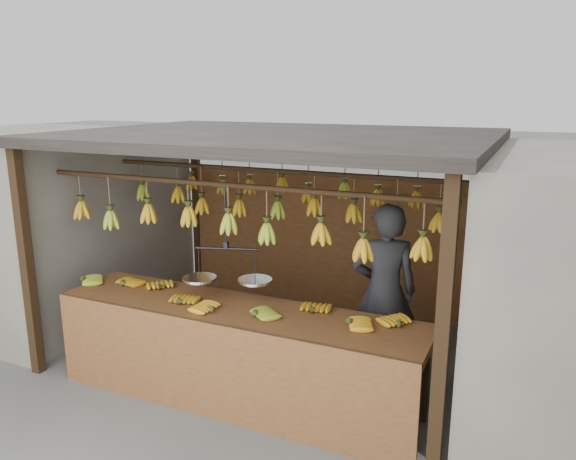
% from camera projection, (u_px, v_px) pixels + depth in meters
% --- Properties ---
extents(ground, '(80.00, 80.00, 0.00)m').
position_uv_depth(ground, '(277.00, 348.00, 6.30)').
color(ground, '#5B5B57').
extents(stall, '(4.30, 3.30, 2.40)m').
position_uv_depth(stall, '(289.00, 170.00, 6.12)').
color(stall, black).
rests_on(stall, ground).
extents(neighbor_left, '(3.00, 3.00, 2.30)m').
position_uv_depth(neighbor_left, '(33.00, 219.00, 7.47)').
color(neighbor_left, slate).
rests_on(neighbor_left, ground).
extents(counter, '(3.64, 0.79, 0.96)m').
position_uv_depth(counter, '(230.00, 333.00, 4.99)').
color(counter, brown).
rests_on(counter, ground).
extents(hanging_bananas, '(3.63, 2.25, 0.39)m').
position_uv_depth(hanging_bananas, '(275.00, 207.00, 5.92)').
color(hanging_bananas, '#C68C15').
rests_on(hanging_bananas, ground).
extents(balance_scale, '(0.80, 0.47, 0.90)m').
position_uv_depth(balance_scale, '(227.00, 275.00, 5.15)').
color(balance_scale, black).
rests_on(balance_scale, ground).
extents(vendor, '(0.76, 0.64, 1.78)m').
position_uv_depth(vendor, '(384.00, 292.00, 5.49)').
color(vendor, '#262628').
rests_on(vendor, ground).
extents(bag_bundles, '(0.08, 0.26, 1.31)m').
position_uv_depth(bag_bundles, '(478.00, 254.00, 6.48)').
color(bag_bundles, '#199926').
rests_on(bag_bundles, ground).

